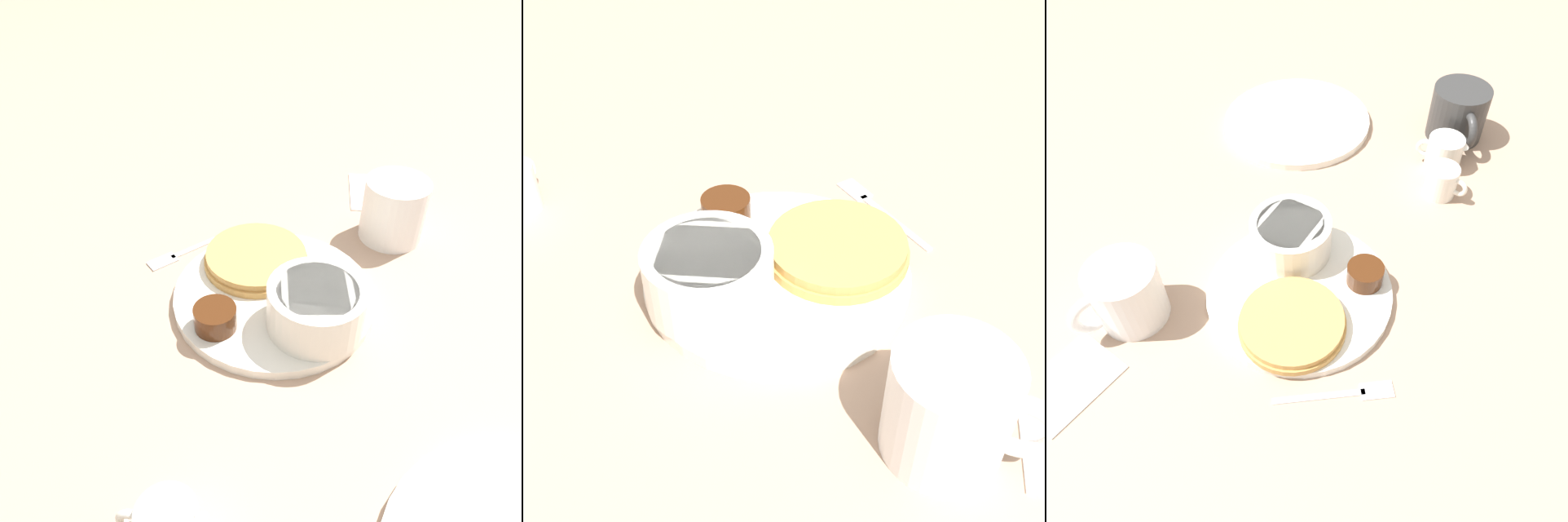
{
  "view_description": "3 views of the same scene",
  "coord_description": "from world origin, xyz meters",
  "views": [
    {
      "loc": [
        -0.41,
        -0.15,
        0.42
      ],
      "look_at": [
        0.0,
        0.02,
        0.05
      ],
      "focal_mm": 35.0,
      "sensor_mm": 36.0,
      "label": 1
    },
    {
      "loc": [
        0.2,
        -0.38,
        0.39
      ],
      "look_at": [
        0.01,
        -0.01,
        0.03
      ],
      "focal_mm": 45.0,
      "sensor_mm": 36.0,
      "label": 2
    },
    {
      "loc": [
        0.22,
        0.31,
        0.53
      ],
      "look_at": [
        -0.02,
        -0.01,
        0.05
      ],
      "focal_mm": 35.0,
      "sensor_mm": 36.0,
      "label": 3
    }
  ],
  "objects": [
    {
      "name": "ground_plane",
      "position": [
        0.0,
        0.0,
        0.0
      ],
      "size": [
        4.0,
        4.0,
        0.0
      ],
      "primitive_type": "plane",
      "color": "tan"
    },
    {
      "name": "plate",
      "position": [
        0.0,
        0.0,
        0.01
      ],
      "size": [
        0.23,
        0.23,
        0.01
      ],
      "color": "white",
      "rests_on": "ground_plane"
    },
    {
      "name": "pancake_stack",
      "position": [
        0.04,
        0.04,
        0.02
      ],
      "size": [
        0.13,
        0.13,
        0.02
      ],
      "color": "tan",
      "rests_on": "plate"
    },
    {
      "name": "bowl",
      "position": [
        -0.03,
        -0.06,
        0.04
      ],
      "size": [
        0.11,
        0.11,
        0.05
      ],
      "color": "white",
      "rests_on": "plate"
    },
    {
      "name": "syrup_cup",
      "position": [
        -0.07,
        0.04,
        0.03
      ],
      "size": [
        0.05,
        0.05,
        0.03
      ],
      "color": "#47230F",
      "rests_on": "plate"
    },
    {
      "name": "butter_ramekin",
      "position": [
        -0.05,
        -0.07,
        0.03
      ],
      "size": [
        0.04,
        0.04,
        0.04
      ],
      "color": "white",
      "rests_on": "plate"
    },
    {
      "name": "coffee_mug",
      "position": [
        0.18,
        -0.1,
        0.04
      ],
      "size": [
        0.11,
        0.08,
        0.08
      ],
      "color": "white",
      "rests_on": "ground_plane"
    },
    {
      "name": "fork",
      "position": [
        0.04,
        0.14,
        0.0
      ],
      "size": [
        0.12,
        0.08,
        0.0
      ],
      "color": "silver",
      "rests_on": "ground_plane"
    },
    {
      "name": "napkin",
      "position": [
        0.28,
        -0.06,
        0.0
      ],
      "size": [
        0.12,
        0.1,
        0.0
      ],
      "color": "white",
      "rests_on": "ground_plane"
    }
  ]
}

